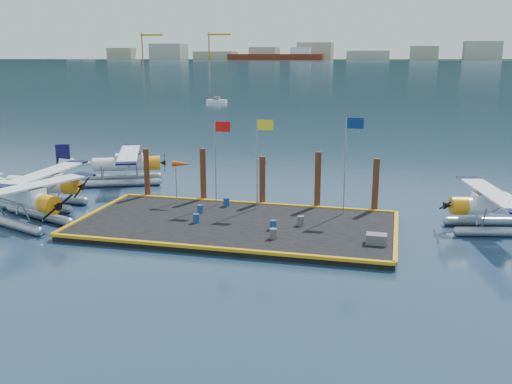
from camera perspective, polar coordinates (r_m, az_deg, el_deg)
ground at (r=36.66m, az=-2.06°, el=-3.70°), size 4000.00×4000.00×0.00m
dock at (r=36.60m, az=-2.07°, el=-3.40°), size 20.00×10.00×0.40m
dock_bumpers at (r=36.51m, az=-2.07°, el=-2.97°), size 20.25×10.25×0.18m
far_backdrop at (r=1786.04m, az=21.84°, el=12.76°), size 3050.00×2050.00×810.00m
seaplane_a at (r=40.17m, az=-22.05°, el=-0.89°), size 9.20×9.76×3.52m
seaplane_b at (r=44.28m, az=-20.70°, el=0.49°), size 8.81×9.70×3.46m
seaplane_c at (r=50.22m, az=-13.00°, el=2.56°), size 9.23×9.72×3.54m
seaplane_d at (r=38.86m, az=22.94°, el=-1.54°), size 8.78×9.55×3.38m
drum_0 at (r=38.87m, az=-5.60°, el=-1.70°), size 0.40×0.40×0.56m
drum_1 at (r=33.45m, az=1.74°, el=-4.17°), size 0.43×0.43×0.60m
drum_2 at (r=35.18m, az=1.73°, el=-3.28°), size 0.41×0.41×0.57m
drum_3 at (r=36.69m, az=-6.00°, el=-2.63°), size 0.42×0.42×0.59m
drum_4 at (r=36.06m, az=4.49°, el=-2.87°), size 0.42×0.42×0.60m
drum_5 at (r=40.43m, az=-2.99°, el=-0.99°), size 0.44×0.44×0.62m
crate at (r=33.23m, az=11.95°, el=-4.61°), size 1.16×0.77×0.58m
flagpole_red at (r=39.82m, az=-3.80°, el=4.19°), size 1.14×0.08×6.00m
flagpole_yellow at (r=39.01m, az=0.40°, el=4.19°), size 1.14×0.08×6.20m
flagpole_blue at (r=38.05m, az=9.24°, el=4.04°), size 1.14×0.08×6.50m
windsock at (r=40.93m, az=-7.43°, el=2.71°), size 1.40×0.44×3.12m
piling_0 at (r=43.96m, az=-10.86°, el=1.70°), size 0.44×0.44×4.00m
piling_1 at (r=42.28m, az=-5.31°, el=1.56°), size 0.44×0.44×4.20m
piling_2 at (r=41.09m, az=0.64°, el=0.97°), size 0.44×0.44×3.80m
piling_3 at (r=40.33m, az=6.19°, el=1.01°), size 0.44×0.44×4.30m
piling_4 at (r=40.05m, az=11.86°, el=0.48°), size 0.44×0.44×4.00m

